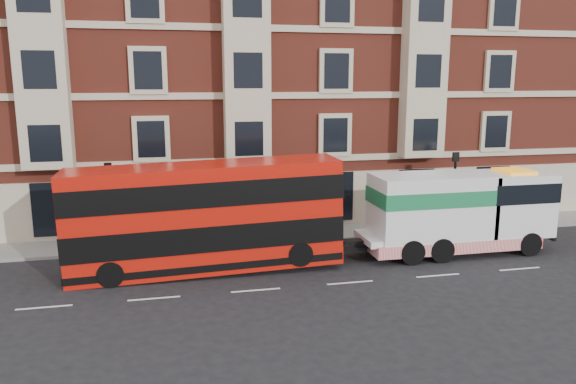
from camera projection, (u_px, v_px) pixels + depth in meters
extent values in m
plane|color=black|center=(256.00, 290.00, 22.62)|extent=(120.00, 120.00, 0.00)
cube|color=slate|center=(233.00, 238.00, 29.79)|extent=(90.00, 3.00, 0.15)
cube|color=maroon|center=(224.00, 69.00, 35.31)|extent=(45.00, 12.00, 18.00)
cylinder|color=black|center=(111.00, 211.00, 26.86)|extent=(0.14, 0.14, 4.00)
cube|color=black|center=(108.00, 168.00, 26.44)|extent=(0.35, 0.15, 0.50)
cylinder|color=black|center=(454.00, 195.00, 30.68)|extent=(0.14, 0.14, 4.00)
cube|color=black|center=(456.00, 157.00, 30.26)|extent=(0.35, 0.15, 0.50)
cube|color=red|center=(205.00, 217.00, 24.51)|extent=(11.77, 2.63, 4.62)
cube|color=black|center=(206.00, 232.00, 24.64)|extent=(11.81, 2.69, 1.10)
cube|color=black|center=(204.00, 189.00, 24.27)|extent=(11.81, 2.69, 1.05)
cylinder|color=black|center=(110.00, 274.00, 22.91)|extent=(1.09, 0.34, 1.09)
cylinder|color=black|center=(115.00, 257.00, 25.18)|extent=(1.09, 0.34, 1.09)
cylinder|color=black|center=(300.00, 254.00, 24.54)|extent=(1.09, 0.34, 1.09)
cylinder|color=black|center=(288.00, 239.00, 26.81)|extent=(1.09, 0.34, 1.09)
cube|color=silver|center=(454.00, 233.00, 27.35)|extent=(9.46, 2.42, 0.32)
cube|color=silver|center=(512.00, 203.00, 27.72)|extent=(3.36, 2.63, 3.05)
cube|color=silver|center=(431.00, 206.00, 26.80)|extent=(5.67, 2.63, 3.05)
cube|color=#186E3F|center=(432.00, 195.00, 26.70)|extent=(5.73, 2.67, 0.74)
cube|color=red|center=(449.00, 241.00, 27.38)|extent=(8.41, 2.69, 0.58)
cylinder|color=black|center=(529.00, 244.00, 27.01)|extent=(1.16, 0.37, 1.16)
cylinder|color=black|center=(501.00, 231.00, 29.28)|extent=(1.16, 0.37, 1.16)
cylinder|color=black|center=(441.00, 250.00, 26.03)|extent=(1.16, 0.42, 1.16)
cylinder|color=black|center=(419.00, 236.00, 28.30)|extent=(1.16, 0.42, 1.16)
cylinder|color=black|center=(412.00, 252.00, 25.71)|extent=(1.16, 0.42, 1.16)
cylinder|color=black|center=(391.00, 238.00, 27.99)|extent=(1.16, 0.42, 1.16)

